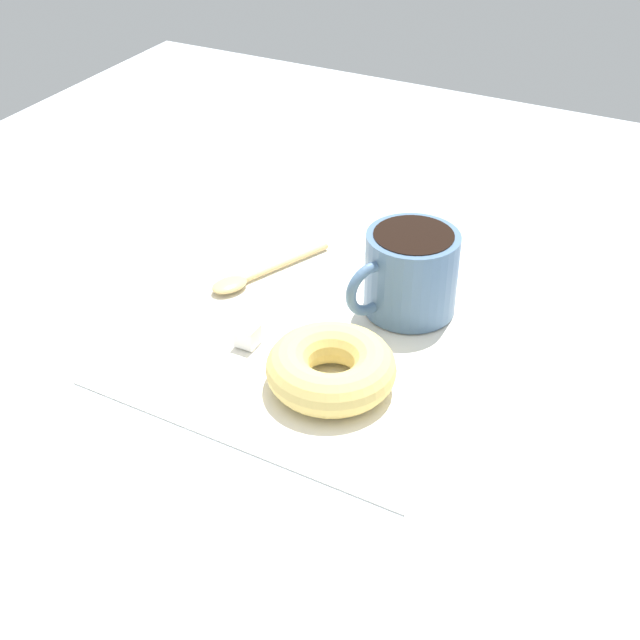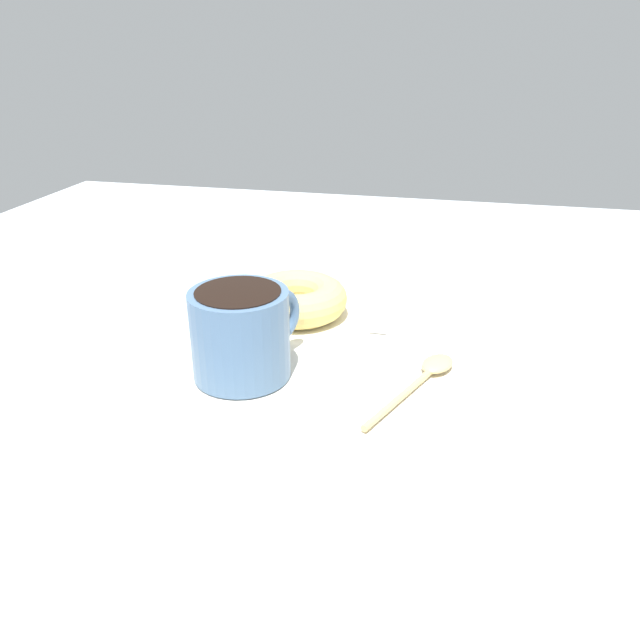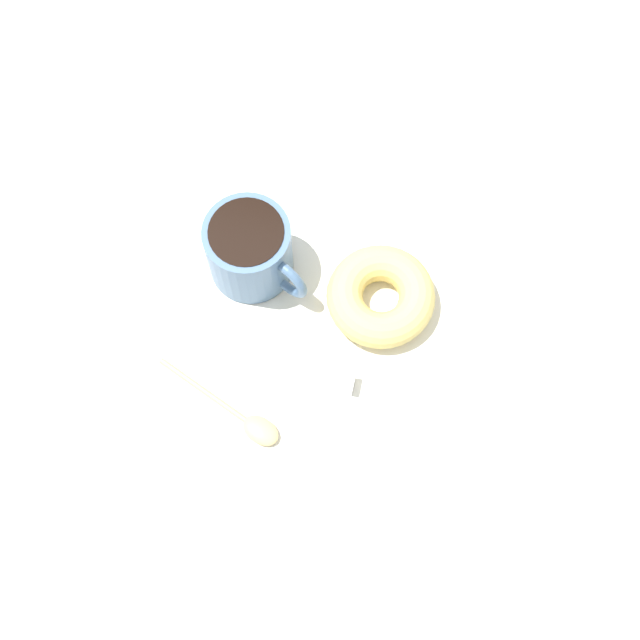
% 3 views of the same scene
% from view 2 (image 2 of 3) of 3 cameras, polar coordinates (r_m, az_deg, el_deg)
% --- Properties ---
extents(ground_plane, '(1.20, 1.20, 0.02)m').
position_cam_2_polar(ground_plane, '(0.58, -0.91, -3.58)').
color(ground_plane, '#B2BCC6').
extents(napkin, '(0.30, 0.30, 0.00)m').
position_cam_2_polar(napkin, '(0.59, 0.00, -1.90)').
color(napkin, white).
rests_on(napkin, ground_plane).
extents(coffee_cup, '(0.08, 0.11, 0.08)m').
position_cam_2_polar(coffee_cup, '(0.52, -7.15, -1.06)').
color(coffee_cup, slate).
rests_on(coffee_cup, napkin).
extents(donut, '(0.10, 0.10, 0.03)m').
position_cam_2_polar(donut, '(0.63, -2.16, 1.98)').
color(donut, '#E5C66B').
rests_on(donut, napkin).
extents(spoon, '(0.07, 0.13, 0.01)m').
position_cam_2_polar(spoon, '(0.53, 9.75, -4.81)').
color(spoon, '#D8B772').
rests_on(spoon, napkin).
extents(sugar_cube, '(0.02, 0.02, 0.02)m').
position_cam_2_polar(sugar_cube, '(0.61, 5.46, -0.09)').
color(sugar_cube, white).
rests_on(sugar_cube, napkin).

